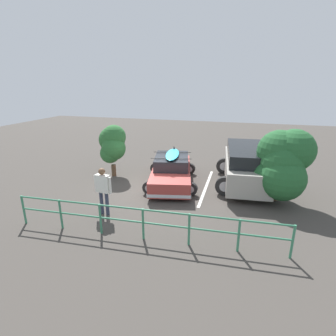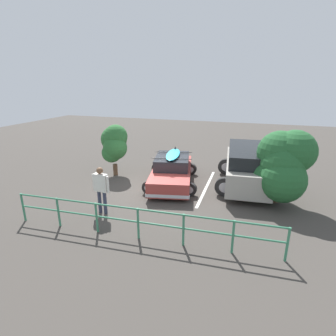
{
  "view_description": "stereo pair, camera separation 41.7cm",
  "coord_description": "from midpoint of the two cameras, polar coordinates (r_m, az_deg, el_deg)",
  "views": [
    {
      "loc": [
        -3.47,
        10.65,
        4.62
      ],
      "look_at": [
        -0.44,
        -0.08,
        0.95
      ],
      "focal_mm": 28.0,
      "sensor_mm": 36.0,
      "label": 1
    },
    {
      "loc": [
        -3.87,
        10.53,
        4.62
      ],
      "look_at": [
        -0.44,
        -0.08,
        0.95
      ],
      "focal_mm": 28.0,
      "sensor_mm": 36.0,
      "label": 2
    }
  ],
  "objects": [
    {
      "name": "ground_plane",
      "position": [
        12.13,
        -1.09,
        -4.24
      ],
      "size": [
        44.0,
        44.0,
        0.02
      ],
      "primitive_type": "cube",
      "color": "#423D38",
      "rests_on": "ground"
    },
    {
      "name": "parking_stripe",
      "position": [
        12.28,
        9.33,
        -4.13
      ],
      "size": [
        0.12,
        4.47,
        0.0
      ],
      "primitive_type": "cube",
      "rotation": [
        0.0,
        0.0,
        1.57
      ],
      "color": "silver",
      "rests_on": "ground"
    },
    {
      "name": "sedan_car",
      "position": [
        12.44,
        1.83,
        -0.59
      ],
      "size": [
        2.9,
        4.67,
        1.58
      ],
      "color": "#9E3833",
      "rests_on": "ground"
    },
    {
      "name": "suv_car",
      "position": [
        12.62,
        17.63,
        0.42
      ],
      "size": [
        2.88,
        5.03,
        1.82
      ],
      "color": "#9E998E",
      "rests_on": "ground"
    },
    {
      "name": "person_bystander",
      "position": [
        9.66,
        -13.18,
        -3.87
      ],
      "size": [
        0.69,
        0.25,
        1.77
      ],
      "color": "#33384C",
      "rests_on": "ground"
    },
    {
      "name": "railing_fence",
      "position": [
        8.11,
        -5.07,
        -10.97
      ],
      "size": [
        8.52,
        0.51,
        1.03
      ],
      "color": "#387F5B",
      "rests_on": "ground"
    },
    {
      "name": "bush_near_left",
      "position": [
        13.57,
        -10.73,
        5.52
      ],
      "size": [
        1.56,
        1.71,
        2.61
      ],
      "color": "brown",
      "rests_on": "ground"
    },
    {
      "name": "bush_near_right",
      "position": [
        11.03,
        24.4,
        0.27
      ],
      "size": [
        2.32,
        2.28,
        2.95
      ],
      "color": "brown",
      "rests_on": "ground"
    }
  ]
}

